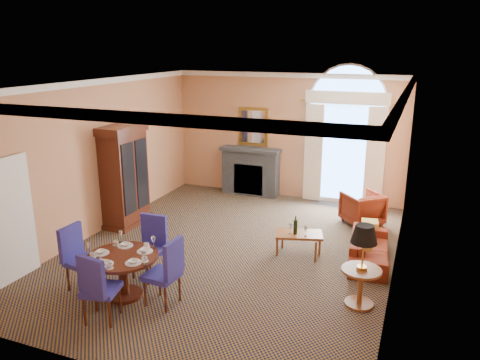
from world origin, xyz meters
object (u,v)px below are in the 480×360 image
at_px(sofa, 369,248).
at_px(dining_table, 123,265).
at_px(coffee_table, 299,235).
at_px(side_table, 363,255).
at_px(armchair, 362,208).
at_px(armoire, 124,177).

bearing_deg(sofa, dining_table, 123.32).
height_order(coffee_table, side_table, side_table).
height_order(dining_table, coffee_table, dining_table).
relative_size(coffee_table, side_table, 0.76).
relative_size(sofa, armchair, 2.18).
xyz_separation_m(sofa, coffee_table, (-1.28, -0.23, 0.17)).
bearing_deg(sofa, coffee_table, 95.36).
xyz_separation_m(armchair, side_table, (0.43, -3.52, 0.47)).
height_order(armoire, side_table, armoire).
bearing_deg(armchair, armoire, -20.08).
xyz_separation_m(dining_table, side_table, (3.50, 1.11, 0.29)).
bearing_deg(sofa, armchair, 6.42).
relative_size(dining_table, coffee_table, 1.15).
bearing_deg(armoire, sofa, 0.30).
height_order(armoire, armchair, armoire).
bearing_deg(armoire, side_table, -16.68).
distance_m(armchair, side_table, 3.57).
bearing_deg(sofa, armoire, 85.31).
xyz_separation_m(armoire, coffee_table, (3.99, -0.21, -0.65)).
height_order(dining_table, side_table, side_table).
relative_size(armoire, armchair, 2.82).
distance_m(sofa, armchair, 1.94).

